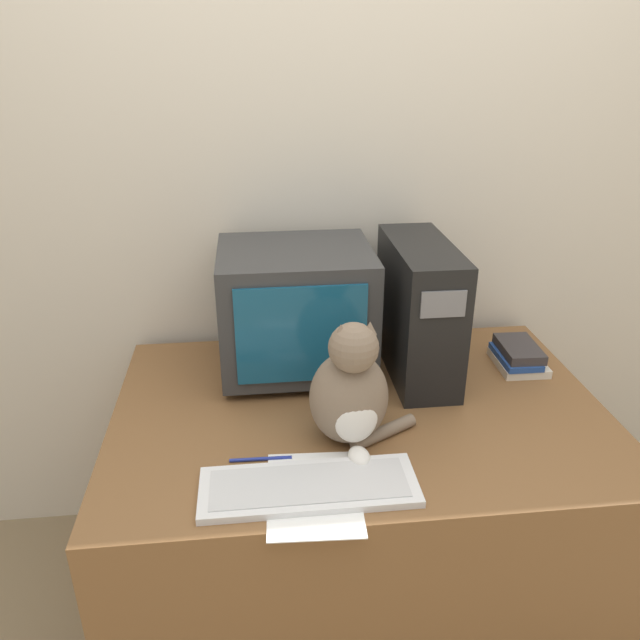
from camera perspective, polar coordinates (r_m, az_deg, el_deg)
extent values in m
cube|color=beige|center=(2.06, 1.47, 12.35)|extent=(7.00, 0.05, 2.50)
cube|color=brown|center=(1.99, 3.34, -16.90)|extent=(1.37, 0.93, 0.74)
cube|color=#333333|center=(1.96, -2.12, -4.02)|extent=(0.31, 0.23, 0.02)
cube|color=#333333|center=(1.87, -2.21, 1.19)|extent=(0.45, 0.38, 0.36)
cube|color=navy|center=(1.70, -1.70, -1.38)|extent=(0.36, 0.01, 0.28)
cube|color=black|center=(1.88, 9.00, 0.95)|extent=(0.17, 0.44, 0.41)
cube|color=slate|center=(1.64, 11.22, 1.42)|extent=(0.12, 0.01, 0.07)
cube|color=silver|center=(1.47, -1.01, -15.03)|extent=(0.50, 0.18, 0.02)
cube|color=silver|center=(1.47, -1.01, -14.71)|extent=(0.45, 0.14, 0.00)
ellipsoid|color=#7A6651|center=(1.57, 2.65, -7.08)|extent=(0.22, 0.20, 0.25)
ellipsoid|color=white|center=(1.53, 3.31, -8.97)|extent=(0.11, 0.06, 0.13)
sphere|color=#7A6651|center=(1.47, 3.09, -2.54)|extent=(0.13, 0.13, 0.12)
cone|color=#7A6651|center=(1.44, 1.91, -0.98)|extent=(0.03, 0.03, 0.03)
cone|color=#7A6651|center=(1.46, 4.59, -0.72)|extent=(0.03, 0.03, 0.03)
ellipsoid|color=white|center=(1.55, 3.60, -12.36)|extent=(0.06, 0.08, 0.04)
cylinder|color=#7A6651|center=(1.64, 5.82, -10.16)|extent=(0.19, 0.13, 0.03)
cube|color=beige|center=(2.06, 17.68, -3.70)|extent=(0.15, 0.18, 0.03)
cube|color=#234793|center=(2.04, 17.46, -3.21)|extent=(0.11, 0.18, 0.02)
cube|color=#383333|center=(2.04, 17.74, -2.53)|extent=(0.12, 0.18, 0.03)
cylinder|color=navy|center=(1.57, -5.44, -12.53)|extent=(0.15, 0.01, 0.01)
cube|color=white|center=(1.47, -0.59, -15.54)|extent=(0.22, 0.31, 0.00)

